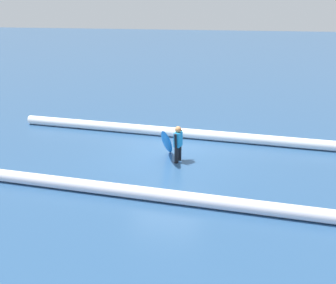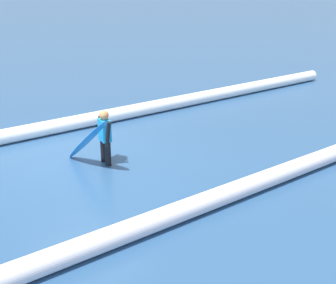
# 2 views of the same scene
# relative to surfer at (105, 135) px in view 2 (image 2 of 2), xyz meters

# --- Properties ---
(ground_plane) EXTENTS (155.52, 155.52, 0.00)m
(ground_plane) POSITION_rel_surfer_xyz_m (0.51, -0.38, -0.71)
(ground_plane) COLOR #2A517E
(surfer) EXTENTS (0.26, 0.59, 1.28)m
(surfer) POSITION_rel_surfer_xyz_m (0.00, 0.00, 0.00)
(surfer) COLOR black
(surfer) RESTS_ON ground_plane
(surfboard) EXTENTS (0.40, 1.63, 1.33)m
(surfboard) POSITION_rel_surfer_xyz_m (0.41, -0.08, -0.06)
(surfboard) COLOR #268CE5
(surfboard) RESTS_ON ground_plane
(wave_crest_foreground) EXTENTS (18.82, 1.48, 0.40)m
(wave_crest_foreground) POSITION_rel_surfer_xyz_m (-1.82, -2.57, -0.51)
(wave_crest_foreground) COLOR white
(wave_crest_foreground) RESTS_ON ground_plane
(wave_crest_midground) EXTENTS (21.07, 1.35, 0.37)m
(wave_crest_midground) POSITION_rel_surfer_xyz_m (0.49, 3.06, -0.52)
(wave_crest_midground) COLOR white
(wave_crest_midground) RESTS_ON ground_plane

